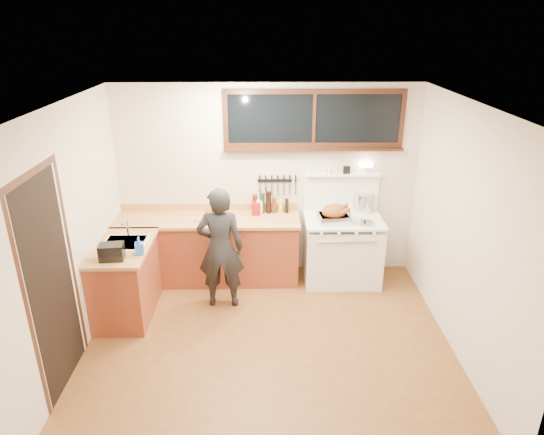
{
  "coord_description": "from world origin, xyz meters",
  "views": [
    {
      "loc": [
        -0.03,
        -4.46,
        3.33
      ],
      "look_at": [
        0.05,
        0.85,
        1.15
      ],
      "focal_mm": 32.0,
      "sensor_mm": 36.0,
      "label": 1
    }
  ],
  "objects_px": {
    "man": "(220,248)",
    "roast_turkey": "(334,214)",
    "vintage_stove": "(342,248)",
    "cutting_board": "(213,215)"
  },
  "relations": [
    {
      "from": "roast_turkey",
      "to": "man",
      "type": "bearing_deg",
      "value": -160.72
    },
    {
      "from": "vintage_stove",
      "to": "cutting_board",
      "type": "bearing_deg",
      "value": 179.84
    },
    {
      "from": "cutting_board",
      "to": "vintage_stove",
      "type": "bearing_deg",
      "value": -0.16
    },
    {
      "from": "man",
      "to": "roast_turkey",
      "type": "distance_m",
      "value": 1.53
    },
    {
      "from": "vintage_stove",
      "to": "roast_turkey",
      "type": "distance_m",
      "value": 0.56
    },
    {
      "from": "man",
      "to": "cutting_board",
      "type": "bearing_deg",
      "value": 103.02
    },
    {
      "from": "man",
      "to": "roast_turkey",
      "type": "xyz_separation_m",
      "value": [
        1.43,
        0.5,
        0.23
      ]
    },
    {
      "from": "vintage_stove",
      "to": "man",
      "type": "xyz_separation_m",
      "value": [
        -1.57,
        -0.61,
        0.3
      ]
    },
    {
      "from": "vintage_stove",
      "to": "roast_turkey",
      "type": "bearing_deg",
      "value": -143.71
    },
    {
      "from": "vintage_stove",
      "to": "cutting_board",
      "type": "xyz_separation_m",
      "value": [
        -1.71,
        0.0,
        0.49
      ]
    }
  ]
}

